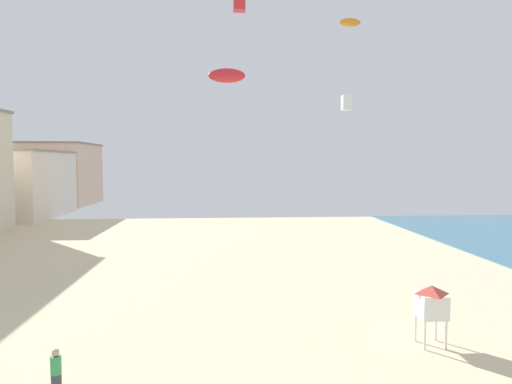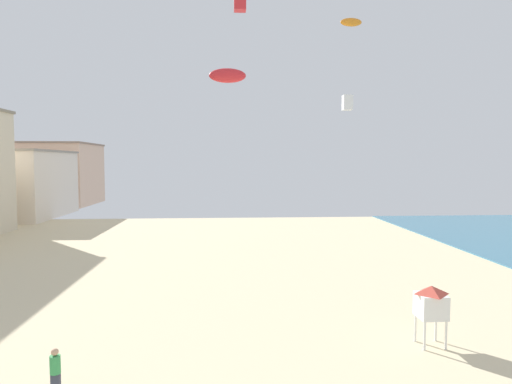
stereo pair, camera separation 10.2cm
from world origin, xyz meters
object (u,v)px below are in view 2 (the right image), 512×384
kite_red_box (240,1)px  kite_white_box_3 (347,103)px  kite_flyer (55,370)px  kite_orange_parafoil (351,22)px  kite_red_parafoil (228,76)px  lifeguard_stand (431,302)px

kite_red_box → kite_white_box_3: 10.78m
kite_flyer → kite_white_box_3: 24.78m
kite_orange_parafoil → kite_white_box_3: (-2.69, -9.10, -8.42)m
kite_red_parafoil → kite_orange_parafoil: bearing=35.0°
kite_flyer → lifeguard_stand: (14.12, 3.26, 0.92)m
kite_white_box_3 → kite_red_parafoil: bearing=171.5°
lifeguard_stand → kite_orange_parafoil: kite_orange_parafoil is taller
kite_red_parafoil → kite_white_box_3: kite_red_parafoil is taller
kite_flyer → kite_red_parafoil: kite_red_parafoil is taller
kite_flyer → kite_orange_parafoil: 36.71m
kite_red_parafoil → kite_red_box: size_ratio=1.97×
kite_flyer → kite_red_box: size_ratio=1.20×
kite_orange_parafoil → kite_white_box_3: size_ratio=1.86×
kite_red_parafoil → kite_white_box_3: (8.51, -1.28, -2.03)m
kite_flyer → kite_red_parafoil: (5.67, 18.36, 13.04)m
kite_flyer → lifeguard_stand: bearing=-102.8°
kite_red_box → lifeguard_stand: bearing=-64.2°
kite_red_parafoil → kite_red_box: 5.54m
lifeguard_stand → kite_red_box: size_ratio=1.87×
kite_white_box_3 → lifeguard_stand: bearing=-90.3°
kite_flyer → kite_white_box_3: (14.18, 17.09, 11.00)m
kite_orange_parafoil → kite_red_box: size_ratio=1.43×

